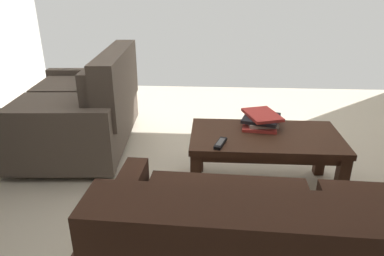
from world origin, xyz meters
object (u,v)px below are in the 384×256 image
Objects in this scene: loveseat_near at (84,109)px; book_stack at (261,120)px; coffee_table at (265,144)px; tv_remote at (220,143)px.

loveseat_near is 1.53m from book_stack.
loveseat_near is at bearing -17.82° from book_stack.
tv_remote reaches higher than coffee_table.
loveseat_near reaches higher than tv_remote.
book_stack reaches higher than coffee_table.
loveseat_near reaches higher than coffee_table.
loveseat_near is 1.60m from coffee_table.
tv_remote is (0.31, 0.17, 0.08)m from coffee_table.
coffee_table is at bearing -150.44° from tv_remote.
loveseat_near is at bearing -34.32° from tv_remote.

